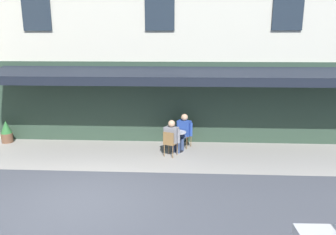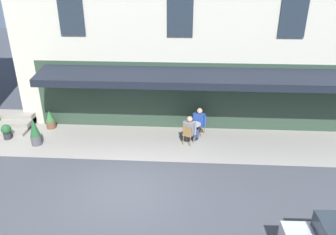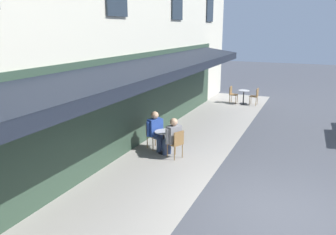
# 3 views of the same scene
# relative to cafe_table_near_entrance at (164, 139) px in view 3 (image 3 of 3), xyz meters

# --- Properties ---
(ground_plane) EXTENTS (70.00, 70.00, 0.00)m
(ground_plane) POSITION_rel_cafe_table_near_entrance_xyz_m (2.40, 3.81, -0.49)
(ground_plane) COLOR #42444C
(sidewalk_cafe_terrace) EXTENTS (20.50, 3.20, 0.01)m
(sidewalk_cafe_terrace) POSITION_rel_cafe_table_near_entrance_xyz_m (-0.85, 0.41, -0.49)
(sidewalk_cafe_terrace) COLOR gray
(sidewalk_cafe_terrace) RESTS_ON ground_plane
(cafe_table_near_entrance) EXTENTS (0.60, 0.60, 0.75)m
(cafe_table_near_entrance) POSITION_rel_cafe_table_near_entrance_xyz_m (0.00, 0.00, 0.00)
(cafe_table_near_entrance) COLOR black
(cafe_table_near_entrance) RESTS_ON ground_plane
(cafe_chair_wicker_corner_left) EXTENTS (0.53, 0.53, 0.91)m
(cafe_chair_wicker_corner_left) POSITION_rel_cafe_table_near_entrance_xyz_m (0.27, 0.57, 0.06)
(cafe_chair_wicker_corner_left) COLOR olive
(cafe_chair_wicker_corner_left) RESTS_ON ground_plane
(cafe_chair_wicker_near_door) EXTENTS (0.54, 0.54, 0.91)m
(cafe_chair_wicker_near_door) POSITION_rel_cafe_table_near_entrance_xyz_m (-0.30, -0.55, 0.06)
(cafe_chair_wicker_near_door) COLOR olive
(cafe_chair_wicker_near_door) RESTS_ON ground_plane
(cafe_table_mid_terrace) EXTENTS (0.60, 0.60, 0.75)m
(cafe_table_mid_terrace) POSITION_rel_cafe_table_near_entrance_xyz_m (-8.53, 0.92, 0.00)
(cafe_table_mid_terrace) COLOR black
(cafe_table_mid_terrace) RESTS_ON ground_plane
(cafe_chair_wicker_kerbside) EXTENTS (0.42, 0.42, 0.91)m
(cafe_chair_wicker_kerbside) POSITION_rel_cafe_table_near_entrance_xyz_m (-8.50, 1.55, 0.06)
(cafe_chair_wicker_kerbside) COLOR olive
(cafe_chair_wicker_kerbside) RESTS_ON ground_plane
(cafe_chair_wicker_under_awning) EXTENTS (0.42, 0.42, 0.91)m
(cafe_chair_wicker_under_awning) POSITION_rel_cafe_table_near_entrance_xyz_m (-8.57, 0.29, 0.06)
(cafe_chair_wicker_under_awning) COLOR olive
(cafe_chair_wicker_under_awning) RESTS_ON ground_plane
(seated_patron_in_blue) EXTENTS (0.63, 0.65, 1.32)m
(seated_patron_in_blue) POSITION_rel_cafe_table_near_entrance_xyz_m (-0.20, -0.37, 0.21)
(seated_patron_in_blue) COLOR navy
(seated_patron_in_blue) RESTS_ON ground_plane
(seated_companion_in_grey) EXTENTS (0.60, 0.63, 1.29)m
(seated_companion_in_grey) POSITION_rel_cafe_table_near_entrance_xyz_m (0.18, 0.38, 0.20)
(seated_companion_in_grey) COLOR navy
(seated_companion_in_grey) RESTS_ON ground_plane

